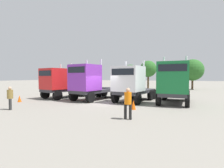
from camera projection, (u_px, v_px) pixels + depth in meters
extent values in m
plane|color=gray|center=(105.00, 103.00, 15.72)|extent=(200.00, 200.00, 0.00)
cube|color=#333338|center=(69.00, 89.00, 20.43)|extent=(3.50, 6.47, 0.30)
cube|color=red|center=(56.00, 79.00, 18.94)|extent=(2.91, 3.02, 2.23)
cube|color=black|center=(45.00, 73.00, 17.87)|extent=(2.06, 0.50, 0.55)
cylinder|color=silver|center=(72.00, 76.00, 19.52)|extent=(0.22, 0.22, 2.83)
cylinder|color=silver|center=(61.00, 76.00, 20.64)|extent=(0.22, 0.22, 2.83)
cylinder|color=#333338|center=(77.00, 87.00, 21.51)|extent=(1.32, 1.32, 0.12)
cylinder|color=black|center=(58.00, 95.00, 17.89)|extent=(0.56, 1.06, 1.01)
cylinder|color=black|center=(45.00, 94.00, 19.20)|extent=(0.56, 1.06, 1.01)
cylinder|color=black|center=(84.00, 93.00, 20.98)|extent=(0.56, 1.06, 1.01)
cylinder|color=black|center=(72.00, 92.00, 22.28)|extent=(0.56, 1.06, 1.01)
cylinder|color=black|center=(91.00, 92.00, 21.87)|extent=(0.56, 1.06, 1.01)
cylinder|color=black|center=(79.00, 91.00, 23.17)|extent=(0.56, 1.06, 1.01)
cube|color=#333338|center=(98.00, 90.00, 18.67)|extent=(3.32, 6.58, 0.30)
cube|color=purple|center=(85.00, 78.00, 16.98)|extent=(2.79, 2.74, 2.48)
cube|color=black|center=(76.00, 70.00, 15.97)|extent=(2.07, 0.43, 0.55)
cylinder|color=silver|center=(101.00, 75.00, 17.53)|extent=(0.21, 0.21, 3.08)
cylinder|color=silver|center=(87.00, 75.00, 18.59)|extent=(0.21, 0.21, 3.08)
cylinder|color=#333338|center=(105.00, 88.00, 19.80)|extent=(1.28, 1.28, 0.12)
cylinder|color=black|center=(90.00, 97.00, 16.05)|extent=(0.53, 1.08, 1.03)
cylinder|color=black|center=(74.00, 96.00, 17.28)|extent=(0.53, 1.08, 1.03)
cylinder|color=black|center=(114.00, 94.00, 19.34)|extent=(0.53, 1.08, 1.03)
cylinder|color=black|center=(99.00, 93.00, 20.57)|extent=(0.53, 1.08, 1.03)
cylinder|color=black|center=(119.00, 93.00, 20.25)|extent=(0.53, 1.08, 1.03)
cylinder|color=black|center=(104.00, 92.00, 21.48)|extent=(0.53, 1.08, 1.03)
cube|color=#333338|center=(136.00, 91.00, 17.31)|extent=(2.94, 5.92, 0.30)
cube|color=white|center=(128.00, 79.00, 15.84)|extent=(2.69, 2.66, 2.25)
cube|color=black|center=(122.00, 72.00, 14.79)|extent=(2.09, 0.32, 0.55)
cylinder|color=silver|center=(144.00, 75.00, 16.47)|extent=(0.20, 0.20, 2.85)
cylinder|color=silver|center=(126.00, 76.00, 17.46)|extent=(0.20, 0.20, 2.85)
cylinder|color=#333338|center=(140.00, 89.00, 18.37)|extent=(1.24, 1.24, 0.12)
cylinder|color=black|center=(138.00, 99.00, 14.93)|extent=(0.49, 1.08, 1.04)
cylinder|color=black|center=(115.00, 97.00, 16.07)|extent=(0.49, 1.08, 1.04)
cylinder|color=black|center=(151.00, 95.00, 17.82)|extent=(0.49, 1.08, 1.04)
cylinder|color=black|center=(131.00, 94.00, 18.96)|extent=(0.49, 1.08, 1.04)
cylinder|color=black|center=(154.00, 94.00, 18.76)|extent=(0.49, 1.08, 1.04)
cylinder|color=black|center=(135.00, 93.00, 19.90)|extent=(0.49, 1.08, 1.04)
cube|color=#333338|center=(175.00, 93.00, 16.11)|extent=(2.23, 5.93, 0.30)
cube|color=#197238|center=(173.00, 77.00, 14.46)|extent=(2.41, 2.43, 2.55)
cube|color=black|center=(172.00, 68.00, 13.30)|extent=(2.10, 0.05, 0.55)
cylinder|color=silver|center=(186.00, 74.00, 15.30)|extent=(0.18, 0.18, 3.15)
cylinder|color=silver|center=(164.00, 74.00, 16.07)|extent=(0.18, 0.18, 3.15)
cylinder|color=#333338|center=(176.00, 90.00, 17.29)|extent=(1.11, 1.11, 0.12)
cylinder|color=black|center=(187.00, 101.00, 13.62)|extent=(0.35, 1.01, 1.01)
cylinder|color=black|center=(159.00, 99.00, 14.51)|extent=(0.35, 1.01, 1.01)
cylinder|color=black|center=(188.00, 96.00, 16.92)|extent=(0.35, 1.01, 1.01)
cylinder|color=black|center=(164.00, 95.00, 17.81)|extent=(0.35, 1.01, 1.01)
cylinder|color=black|center=(188.00, 95.00, 17.93)|extent=(0.35, 1.01, 1.01)
cylinder|color=black|center=(166.00, 94.00, 18.82)|extent=(0.35, 1.01, 1.01)
cylinder|color=black|center=(125.00, 112.00, 9.81)|extent=(0.18, 0.18, 0.86)
cylinder|color=black|center=(130.00, 112.00, 9.74)|extent=(0.18, 0.18, 0.86)
cylinder|color=orange|center=(128.00, 98.00, 9.74)|extent=(0.45, 0.45, 0.68)
sphere|color=tan|center=(128.00, 90.00, 9.72)|extent=(0.23, 0.23, 0.23)
cylinder|color=#323232|center=(10.00, 104.00, 12.76)|extent=(0.22, 0.22, 0.81)
cylinder|color=#323232|center=(11.00, 104.00, 12.54)|extent=(0.22, 0.22, 0.81)
cylinder|color=olive|center=(10.00, 94.00, 12.62)|extent=(0.54, 0.54, 0.64)
sphere|color=tan|center=(10.00, 88.00, 12.60)|extent=(0.22, 0.22, 0.22)
cone|color=#F2590C|center=(19.00, 99.00, 16.56)|extent=(0.36, 0.36, 0.63)
cone|color=#F2590C|center=(133.00, 105.00, 12.71)|extent=(0.36, 0.36, 0.70)
cylinder|color=#4C3823|center=(130.00, 83.00, 36.31)|extent=(0.36, 0.36, 2.05)
sphere|color=#286023|center=(131.00, 72.00, 36.22)|extent=(3.22, 3.22, 3.22)
cylinder|color=#4C3823|center=(148.00, 82.00, 34.52)|extent=(0.36, 0.36, 2.68)
sphere|color=#286023|center=(148.00, 69.00, 34.41)|extent=(3.23, 3.23, 3.23)
cylinder|color=#4C3823|center=(192.00, 84.00, 33.15)|extent=(0.36, 0.36, 2.07)
sphere|color=#286023|center=(193.00, 70.00, 33.05)|extent=(4.06, 4.06, 4.06)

